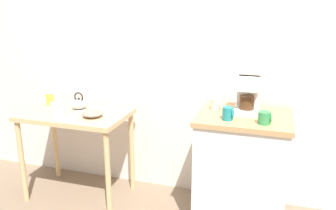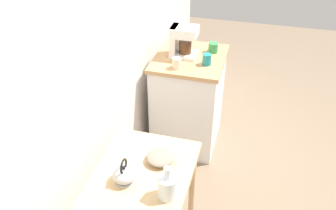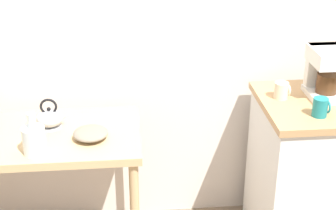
# 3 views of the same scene
# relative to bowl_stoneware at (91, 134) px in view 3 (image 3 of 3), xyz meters

# --- Properties ---
(wooden_table) EXTENTS (0.89, 0.56, 0.78)m
(wooden_table) POSITION_rel_bowl_stoneware_xyz_m (-0.21, 0.07, -0.14)
(wooden_table) COLOR tan
(wooden_table) RESTS_ON ground_plane
(kitchen_counter) EXTENTS (0.67, 0.59, 0.89)m
(kitchen_counter) POSITION_rel_bowl_stoneware_xyz_m (1.20, 0.09, -0.36)
(kitchen_counter) COLOR white
(kitchen_counter) RESTS_ON ground_plane
(bowl_stoneware) EXTENTS (0.17, 0.17, 0.05)m
(bowl_stoneware) POSITION_rel_bowl_stoneware_xyz_m (0.00, 0.00, 0.00)
(bowl_stoneware) COLOR gray
(bowl_stoneware) RESTS_ON wooden_table
(teakettle) EXTENTS (0.17, 0.13, 0.16)m
(teakettle) POSITION_rel_bowl_stoneware_xyz_m (-0.21, 0.14, 0.02)
(teakettle) COLOR #B2B5BA
(teakettle) RESTS_ON wooden_table
(glass_carafe_vase) EXTENTS (0.11, 0.11, 0.20)m
(glass_carafe_vase) POSITION_rel_bowl_stoneware_xyz_m (-0.25, -0.11, 0.04)
(glass_carafe_vase) COLOR silver
(glass_carafe_vase) RESTS_ON wooden_table
(coffee_maker) EXTENTS (0.18, 0.22, 0.26)m
(coffee_maker) POSITION_rel_bowl_stoneware_xyz_m (1.20, 0.17, 0.22)
(coffee_maker) COLOR white
(coffee_maker) RESTS_ON kitchen_counter
(mug_small_cream) EXTENTS (0.08, 0.07, 0.09)m
(mug_small_cream) POSITION_rel_bowl_stoneware_xyz_m (0.97, 0.15, 0.12)
(mug_small_cream) COLOR beige
(mug_small_cream) RESTS_ON kitchen_counter
(mug_dark_teal) EXTENTS (0.08, 0.07, 0.09)m
(mug_dark_teal) POSITION_rel_bowl_stoneware_xyz_m (1.10, -0.07, 0.13)
(mug_dark_teal) COLOR teal
(mug_dark_teal) RESTS_ON kitchen_counter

